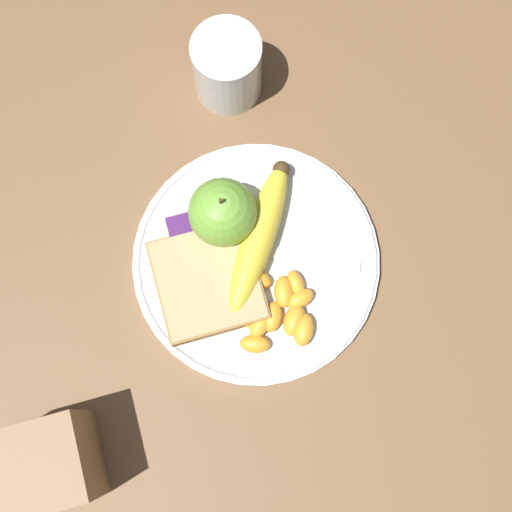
{
  "coord_description": "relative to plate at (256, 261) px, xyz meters",
  "views": [
    {
      "loc": [
        -0.15,
        0.04,
        0.74
      ],
      "look_at": [
        0.0,
        0.0,
        0.03
      ],
      "focal_mm": 50.0,
      "sensor_mm": 36.0,
      "label": 1
    }
  ],
  "objects": [
    {
      "name": "orange_segment_1",
      "position": [
        -0.07,
        -0.02,
        0.01
      ],
      "size": [
        0.04,
        0.04,
        0.02
      ],
      "color": "#F9A32D",
      "rests_on": "plate"
    },
    {
      "name": "juice_glass",
      "position": [
        0.2,
        -0.02,
        0.03
      ],
      "size": [
        0.07,
        0.07,
        0.09
      ],
      "color": "silver",
      "rests_on": "ground_plane"
    },
    {
      "name": "orange_segment_6",
      "position": [
        -0.02,
        0.01,
        0.01
      ],
      "size": [
        0.03,
        0.04,
        0.02
      ],
      "color": "#F9A32D",
      "rests_on": "plate"
    },
    {
      "name": "plate",
      "position": [
        0.0,
        0.0,
        0.0
      ],
      "size": [
        0.26,
        0.26,
        0.01
      ],
      "color": "silver",
      "rests_on": "ground_plane"
    },
    {
      "name": "orange_segment_9",
      "position": [
        -0.06,
        -0.0,
        0.01
      ],
      "size": [
        0.04,
        0.03,
        0.02
      ],
      "color": "#F9A32D",
      "rests_on": "plate"
    },
    {
      "name": "banana",
      "position": [
        0.02,
        -0.01,
        0.02
      ],
      "size": [
        0.16,
        0.12,
        0.03
      ],
      "color": "yellow",
      "rests_on": "plate"
    },
    {
      "name": "bread_slice",
      "position": [
        -0.01,
        0.05,
        0.02
      ],
      "size": [
        0.11,
        0.1,
        0.02
      ],
      "color": "olive",
      "rests_on": "plate"
    },
    {
      "name": "jam_packet",
      "position": [
        0.04,
        0.06,
        0.01
      ],
      "size": [
        0.04,
        0.04,
        0.02
      ],
      "color": "white",
      "rests_on": "plate"
    },
    {
      "name": "condiment_caddy",
      "position": [
        -0.14,
        0.24,
        0.04
      ],
      "size": [
        0.08,
        0.08,
        0.1
      ],
      "color": "#93704C",
      "rests_on": "ground_plane"
    },
    {
      "name": "orange_segment_2",
      "position": [
        -0.04,
        -0.02,
        0.01
      ],
      "size": [
        0.04,
        0.03,
        0.02
      ],
      "color": "#F9A32D",
      "rests_on": "plate"
    },
    {
      "name": "orange_segment_4",
      "position": [
        -0.05,
        0.03,
        0.01
      ],
      "size": [
        0.03,
        0.03,
        0.02
      ],
      "color": "#F9A32D",
      "rests_on": "plate"
    },
    {
      "name": "orange_segment_3",
      "position": [
        -0.05,
        -0.03,
        0.01
      ],
      "size": [
        0.02,
        0.03,
        0.02
      ],
      "color": "#F9A32D",
      "rests_on": "plate"
    },
    {
      "name": "orange_segment_7",
      "position": [
        -0.08,
        -0.03,
        0.01
      ],
      "size": [
        0.04,
        0.03,
        0.02
      ],
      "color": "#F9A32D",
      "rests_on": "plate"
    },
    {
      "name": "ground_plane",
      "position": [
        0.0,
        0.0,
        -0.01
      ],
      "size": [
        3.0,
        3.0,
        0.0
      ],
      "primitive_type": "plane",
      "color": "brown"
    },
    {
      "name": "fork",
      "position": [
        0.01,
        0.0,
        0.01
      ],
      "size": [
        0.1,
        0.19,
        0.0
      ],
      "rotation": [
        0.0,
        0.0,
        13.71
      ],
      "color": "silver",
      "rests_on": "plate"
    },
    {
      "name": "orange_segment_8",
      "position": [
        -0.04,
        -0.03,
        0.01
      ],
      "size": [
        0.03,
        0.02,
        0.02
      ],
      "color": "#F9A32D",
      "rests_on": "plate"
    },
    {
      "name": "apple",
      "position": [
        0.05,
        0.02,
        0.04
      ],
      "size": [
        0.07,
        0.07,
        0.08
      ],
      "color": "#72B23D",
      "rests_on": "plate"
    },
    {
      "name": "orange_segment_0",
      "position": [
        -0.08,
        0.02,
        0.01
      ],
      "size": [
        0.03,
        0.04,
        0.02
      ],
      "color": "#F9A32D",
      "rests_on": "plate"
    },
    {
      "name": "orange_segment_5",
      "position": [
        -0.07,
        0.01,
        0.01
      ],
      "size": [
        0.04,
        0.04,
        0.02
      ],
      "color": "#F9A32D",
      "rests_on": "plate"
    }
  ]
}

